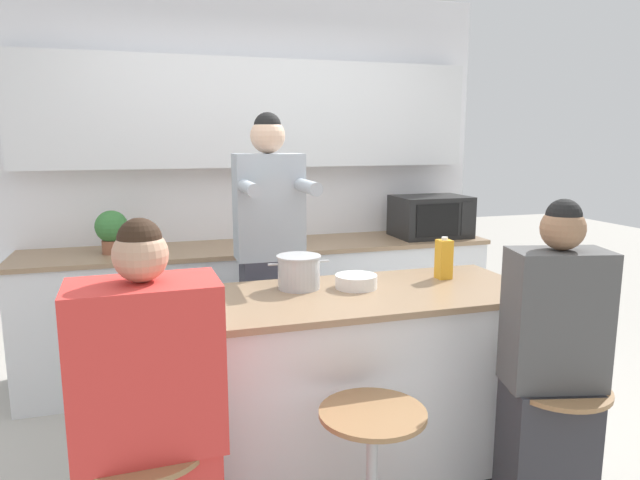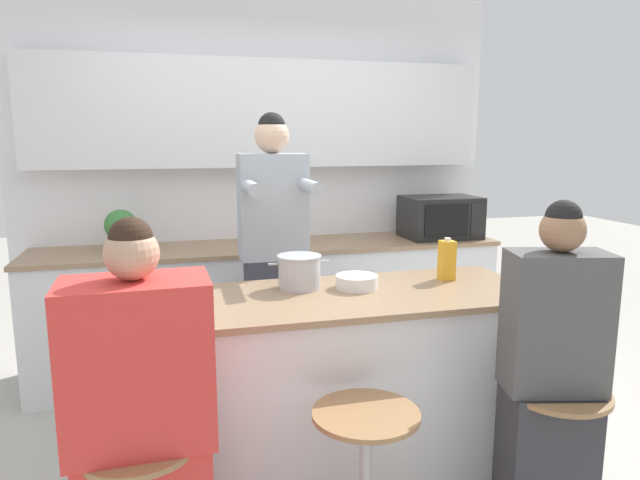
% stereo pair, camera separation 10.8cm
% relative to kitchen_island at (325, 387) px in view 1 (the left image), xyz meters
% --- Properties ---
extents(ground_plane, '(16.00, 16.00, 0.00)m').
position_rel_kitchen_island_xyz_m(ground_plane, '(0.00, 0.00, -0.47)').
color(ground_plane, '#B2ADA3').
extents(wall_back, '(3.49, 0.22, 2.70)m').
position_rel_kitchen_island_xyz_m(wall_back, '(0.00, 1.68, 1.07)').
color(wall_back, white).
rests_on(wall_back, ground_plane).
extents(back_counter, '(3.24, 0.62, 0.92)m').
position_rel_kitchen_island_xyz_m(back_counter, '(0.00, 1.39, -0.01)').
color(back_counter, silver).
rests_on(back_counter, ground_plane).
extents(kitchen_island, '(2.06, 0.73, 0.93)m').
position_rel_kitchen_island_xyz_m(kitchen_island, '(0.00, 0.00, 0.00)').
color(kitchen_island, black).
rests_on(kitchen_island, ground_plane).
extents(bar_stool_center, '(0.41, 0.41, 0.64)m').
position_rel_kitchen_island_xyz_m(bar_stool_center, '(0.00, -0.60, -0.10)').
color(bar_stool_center, '#997047').
rests_on(bar_stool_center, ground_plane).
extents(bar_stool_rightmost, '(0.41, 0.41, 0.64)m').
position_rel_kitchen_island_xyz_m(bar_stool_rightmost, '(0.82, -0.63, -0.10)').
color(bar_stool_rightmost, '#997047').
rests_on(bar_stool_rightmost, ground_plane).
extents(person_cooking, '(0.39, 0.55, 1.80)m').
position_rel_kitchen_island_xyz_m(person_cooking, '(-0.12, 0.66, 0.43)').
color(person_cooking, '#383842').
rests_on(person_cooking, ground_plane).
extents(person_wrapped_blanket, '(0.49, 0.30, 1.41)m').
position_rel_kitchen_island_xyz_m(person_wrapped_blanket, '(-0.81, -0.61, 0.19)').
color(person_wrapped_blanket, red).
rests_on(person_wrapped_blanket, ground_plane).
extents(person_seated_near, '(0.43, 0.34, 1.42)m').
position_rel_kitchen_island_xyz_m(person_seated_near, '(0.80, -0.61, 0.18)').
color(person_seated_near, '#333338').
rests_on(person_seated_near, ground_plane).
extents(cooking_pot, '(0.31, 0.22, 0.16)m').
position_rel_kitchen_island_xyz_m(cooking_pot, '(-0.08, 0.15, 0.54)').
color(cooking_pot, '#B7BABC').
rests_on(cooking_pot, kitchen_island).
extents(fruit_bowl, '(0.21, 0.21, 0.07)m').
position_rel_kitchen_island_xyz_m(fruit_bowl, '(0.19, 0.08, 0.49)').
color(fruit_bowl, white).
rests_on(fruit_bowl, kitchen_island).
extents(coffee_cup_near, '(0.12, 0.09, 0.08)m').
position_rel_kitchen_island_xyz_m(coffee_cup_near, '(-0.61, -0.13, 0.50)').
color(coffee_cup_near, white).
rests_on(coffee_cup_near, kitchen_island).
extents(juice_carton, '(0.07, 0.07, 0.22)m').
position_rel_kitchen_island_xyz_m(juice_carton, '(0.69, 0.12, 0.56)').
color(juice_carton, gold).
rests_on(juice_carton, kitchen_island).
extents(microwave, '(0.54, 0.40, 0.31)m').
position_rel_kitchen_island_xyz_m(microwave, '(1.27, 1.36, 0.60)').
color(microwave, black).
rests_on(microwave, back_counter).
extents(potted_plant, '(0.21, 0.21, 0.28)m').
position_rel_kitchen_island_xyz_m(potted_plant, '(-0.99, 1.39, 0.61)').
color(potted_plant, '#93563D').
rests_on(potted_plant, back_counter).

